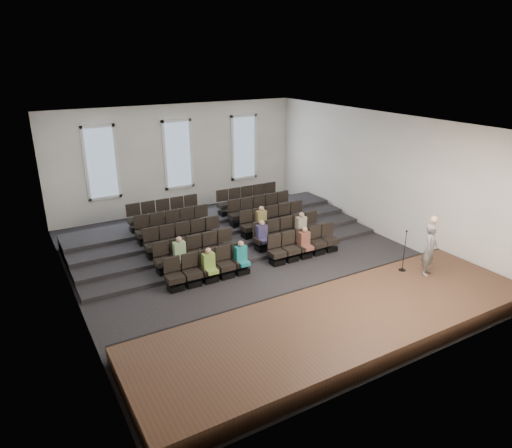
{
  "coord_description": "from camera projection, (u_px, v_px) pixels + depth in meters",
  "views": [
    {
      "loc": [
        -7.36,
        -13.13,
        7.09
      ],
      "look_at": [
        0.49,
        0.5,
        1.23
      ],
      "focal_mm": 32.0,
      "sensor_mm": 36.0,
      "label": 1
    }
  ],
  "objects": [
    {
      "name": "speaker",
      "position": [
        430.0,
        249.0,
        14.29
      ],
      "size": [
        0.73,
        0.62,
        1.7
      ],
      "primitive_type": "imported",
      "rotation": [
        0.0,
        0.0,
        0.42
      ],
      "color": "slate",
      "rests_on": "stage"
    },
    {
      "name": "mic_stand",
      "position": [
        403.0,
        259.0,
        14.69
      ],
      "size": [
        0.23,
        0.23,
        1.39
      ],
      "color": "black",
      "rests_on": "stage"
    },
    {
      "name": "seating_rows",
      "position": [
        232.0,
        231.0,
        17.59
      ],
      "size": [
        6.8,
        4.7,
        1.67
      ],
      "color": "black",
      "rests_on": "ground"
    },
    {
      "name": "wall_back",
      "position": [
        178.0,
        158.0,
        21.4
      ],
      "size": [
        12.0,
        0.04,
        5.0
      ],
      "primitive_type": "cube",
      "color": "white",
      "rests_on": "ground"
    },
    {
      "name": "windows",
      "position": [
        178.0,
        154.0,
        21.28
      ],
      "size": [
        8.44,
        0.1,
        3.24
      ],
      "color": "white",
      "rests_on": "wall_back"
    },
    {
      "name": "stage",
      "position": [
        343.0,
        323.0,
        12.35
      ],
      "size": [
        11.8,
        3.6,
        0.5
      ],
      "primitive_type": "cube",
      "color": "#462B1E",
      "rests_on": "ground"
    },
    {
      "name": "ground",
      "position": [
        251.0,
        262.0,
        16.58
      ],
      "size": [
        14.0,
        14.0,
        0.0
      ],
      "primitive_type": "plane",
      "color": "black",
      "rests_on": "ground"
    },
    {
      "name": "risers",
      "position": [
        214.0,
        230.0,
        19.08
      ],
      "size": [
        11.8,
        4.8,
        0.6
      ],
      "color": "black",
      "rests_on": "ground"
    },
    {
      "name": "wall_right",
      "position": [
        380.0,
        175.0,
        18.52
      ],
      "size": [
        0.04,
        14.0,
        5.0
      ],
      "primitive_type": "cube",
      "color": "white",
      "rests_on": "ground"
    },
    {
      "name": "wall_left",
      "position": [
        66.0,
        227.0,
        12.89
      ],
      "size": [
        0.04,
        14.0,
        5.0
      ],
      "primitive_type": "cube",
      "color": "white",
      "rests_on": "ground"
    },
    {
      "name": "stage_lip",
      "position": [
        305.0,
        295.0,
        13.79
      ],
      "size": [
        11.8,
        0.06,
        0.52
      ],
      "primitive_type": "cube",
      "color": "black",
      "rests_on": "ground"
    },
    {
      "name": "ceiling",
      "position": [
        251.0,
        122.0,
        14.83
      ],
      "size": [
        12.0,
        14.0,
        0.02
      ],
      "primitive_type": "cube",
      "color": "white",
      "rests_on": "ground"
    },
    {
      "name": "audience",
      "position": [
        254.0,
        240.0,
        16.51
      ],
      "size": [
        5.45,
        2.64,
        1.1
      ],
      "color": "#7CA341",
      "rests_on": "seating_rows"
    },
    {
      "name": "wall_front",
      "position": [
        407.0,
        277.0,
        10.0
      ],
      "size": [
        12.0,
        0.04,
        5.0
      ],
      "primitive_type": "cube",
      "color": "white",
      "rests_on": "ground"
    }
  ]
}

